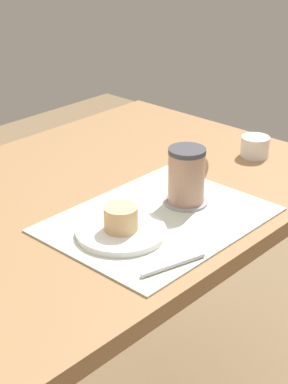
% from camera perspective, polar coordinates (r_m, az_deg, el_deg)
% --- Properties ---
extents(dining_table, '(1.16, 0.76, 0.72)m').
position_cam_1_polar(dining_table, '(1.42, -5.18, -3.43)').
color(dining_table, '#997047').
rests_on(dining_table, ground_plane).
extents(placemat, '(0.43, 0.33, 0.00)m').
position_cam_1_polar(placemat, '(1.28, 1.32, -2.46)').
color(placemat, silver).
rests_on(placemat, dining_table).
extents(pastry_plate, '(0.17, 0.17, 0.01)m').
position_cam_1_polar(pastry_plate, '(1.22, -2.04, -3.55)').
color(pastry_plate, white).
rests_on(pastry_plate, placemat).
extents(pastry, '(0.07, 0.07, 0.05)m').
position_cam_1_polar(pastry, '(1.21, -2.06, -2.33)').
color(pastry, '#E5BC7F').
rests_on(pastry, pastry_plate).
extents(coffee_coaster, '(0.09, 0.09, 0.00)m').
position_cam_1_polar(coffee_coaster, '(1.34, 3.71, -0.85)').
color(coffee_coaster, '#99999E').
rests_on(coffee_coaster, placemat).
extents(coffee_mug, '(0.11, 0.08, 0.12)m').
position_cam_1_polar(coffee_mug, '(1.32, 3.86, 1.55)').
color(coffee_mug, tan).
rests_on(coffee_mug, coffee_coaster).
extents(teaspoon, '(0.13, 0.04, 0.01)m').
position_cam_1_polar(teaspoon, '(1.12, 2.61, -6.49)').
color(teaspoon, silver).
rests_on(teaspoon, placemat).
extents(sugar_bowl, '(0.07, 0.07, 0.05)m').
position_cam_1_polar(sugar_bowl, '(1.60, 9.84, 4.01)').
color(sugar_bowl, white).
rests_on(sugar_bowl, dining_table).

